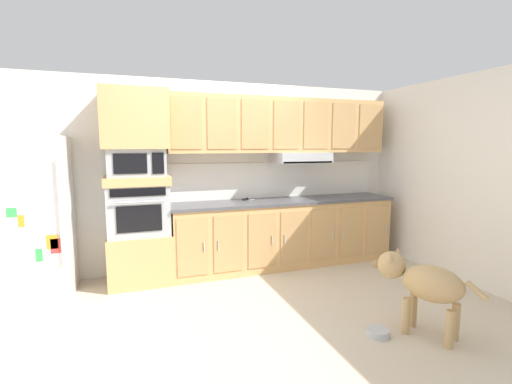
{
  "coord_description": "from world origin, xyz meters",
  "views": [
    {
      "loc": [
        -1.08,
        -3.76,
        1.66
      ],
      "look_at": [
        0.27,
        0.01,
        1.15
      ],
      "focal_mm": 25.49,
      "sensor_mm": 36.0,
      "label": 1
    }
  ],
  "objects_px": {
    "dog": "(422,282)",
    "dog_food_bowl": "(378,332)",
    "refrigerator": "(32,218)",
    "built_in_oven": "(138,209)",
    "microwave": "(136,162)",
    "screwdriver": "(246,199)"
  },
  "relations": [
    {
      "from": "dog",
      "to": "dog_food_bowl",
      "type": "xyz_separation_m",
      "value": [
        -0.38,
        0.09,
        -0.44
      ]
    },
    {
      "from": "refrigerator",
      "to": "built_in_oven",
      "type": "bearing_deg",
      "value": 3.52
    },
    {
      "from": "microwave",
      "to": "refrigerator",
      "type": "bearing_deg",
      "value": -176.48
    },
    {
      "from": "refrigerator",
      "to": "dog_food_bowl",
      "type": "relative_size",
      "value": 8.8
    },
    {
      "from": "screwdriver",
      "to": "refrigerator",
      "type": "bearing_deg",
      "value": -175.44
    },
    {
      "from": "refrigerator",
      "to": "dog_food_bowl",
      "type": "xyz_separation_m",
      "value": [
        3.01,
        -1.97,
        -0.85
      ]
    },
    {
      "from": "refrigerator",
      "to": "built_in_oven",
      "type": "distance_m",
      "value": 1.1
    },
    {
      "from": "microwave",
      "to": "dog",
      "type": "distance_m",
      "value": 3.27
    },
    {
      "from": "microwave",
      "to": "dog",
      "type": "height_order",
      "value": "microwave"
    },
    {
      "from": "screwdriver",
      "to": "dog_food_bowl",
      "type": "relative_size",
      "value": 0.84
    },
    {
      "from": "refrigerator",
      "to": "microwave",
      "type": "height_order",
      "value": "refrigerator"
    },
    {
      "from": "built_in_oven",
      "to": "dog_food_bowl",
      "type": "height_order",
      "value": "built_in_oven"
    },
    {
      "from": "built_in_oven",
      "to": "dog",
      "type": "height_order",
      "value": "built_in_oven"
    },
    {
      "from": "microwave",
      "to": "screwdriver",
      "type": "relative_size",
      "value": 3.84
    },
    {
      "from": "built_in_oven",
      "to": "screwdriver",
      "type": "bearing_deg",
      "value": 5.37
    },
    {
      "from": "dog",
      "to": "microwave",
      "type": "bearing_deg",
      "value": 19.5
    },
    {
      "from": "screwdriver",
      "to": "dog",
      "type": "xyz_separation_m",
      "value": [
        0.89,
        -2.26,
        -0.46
      ]
    },
    {
      "from": "dog",
      "to": "dog_food_bowl",
      "type": "distance_m",
      "value": 0.59
    },
    {
      "from": "refrigerator",
      "to": "microwave",
      "type": "xyz_separation_m",
      "value": [
        1.1,
        0.07,
        0.58
      ]
    },
    {
      "from": "refrigerator",
      "to": "microwave",
      "type": "bearing_deg",
      "value": 3.52
    },
    {
      "from": "dog_food_bowl",
      "to": "dog",
      "type": "bearing_deg",
      "value": -13.03
    },
    {
      "from": "microwave",
      "to": "dog",
      "type": "xyz_separation_m",
      "value": [
        2.29,
        -2.13,
        -0.99
      ]
    }
  ]
}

